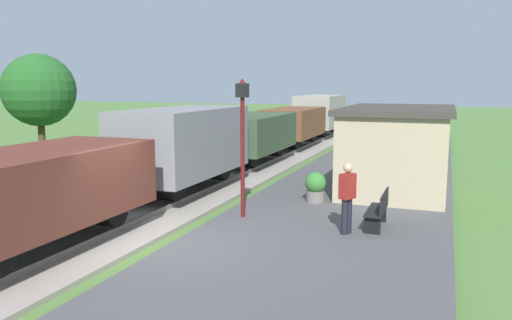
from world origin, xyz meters
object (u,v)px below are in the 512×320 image
potted_planter (315,187)px  lamp_post_near (242,122)px  bench_near_hut (379,209)px  person_waiting (347,195)px  station_hut (397,148)px  freight_train (256,133)px  tree_trackside_far (39,91)px

potted_planter → lamp_post_near: lamp_post_near is taller
bench_near_hut → person_waiting: size_ratio=0.88×
bench_near_hut → person_waiting: (-0.66, -0.79, 0.46)m
station_hut → bench_near_hut: station_hut is taller
potted_planter → person_waiting: bearing=-63.2°
person_waiting → bench_near_hut: bearing=-102.1°
freight_train → station_hut: bearing=-33.6°
freight_train → potted_planter: bearing=-57.3°
tree_trackside_far → station_hut: bearing=5.6°
station_hut → bench_near_hut: 5.06m
potted_planter → lamp_post_near: (-1.41, -2.39, 2.08)m
potted_planter → freight_train: bearing=122.7°
bench_near_hut → lamp_post_near: lamp_post_near is taller
lamp_post_near → potted_planter: bearing=59.5°
station_hut → lamp_post_near: (-3.52, -5.19, 1.15)m
station_hut → freight_train: bearing=146.4°
lamp_post_near → bench_near_hut: bearing=3.4°
bench_near_hut → tree_trackside_far: 14.65m
freight_train → person_waiting: 12.00m
potted_planter → bench_near_hut: bearing=-45.2°
tree_trackside_far → person_waiting: bearing=-18.4°
tree_trackside_far → potted_planter: bearing=-7.0°
person_waiting → potted_planter: person_waiting is taller
lamp_post_near → freight_train: bearing=108.7°
person_waiting → tree_trackside_far: 14.16m
freight_train → lamp_post_near: lamp_post_near is taller
bench_near_hut → lamp_post_near: 4.13m
station_hut → lamp_post_near: lamp_post_near is taller
station_hut → bench_near_hut: size_ratio=3.87×
person_waiting → potted_planter: 3.36m
person_waiting → tree_trackside_far: (-13.26, 4.40, 2.34)m
station_hut → potted_planter: bearing=-127.0°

